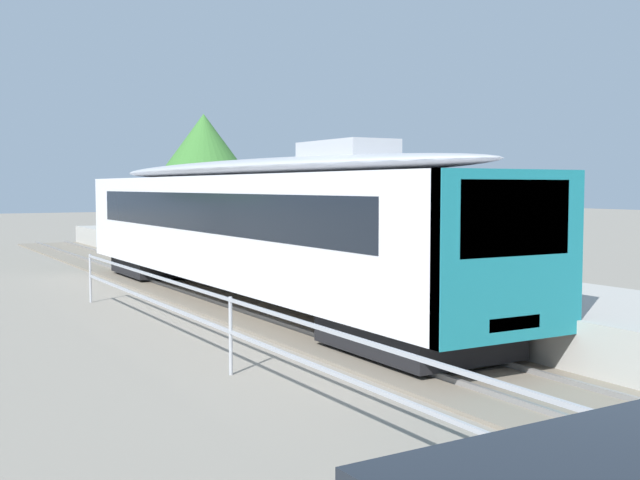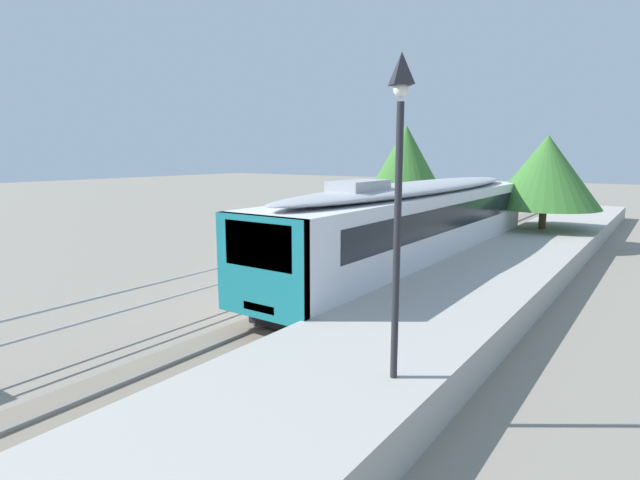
# 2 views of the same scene
# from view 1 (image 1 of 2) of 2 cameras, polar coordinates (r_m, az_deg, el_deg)

# --- Properties ---
(ground_plane) EXTENTS (160.00, 160.00, 0.00)m
(ground_plane) POSITION_cam_1_polar(r_m,az_deg,el_deg) (13.72, -7.01, -8.69)
(ground_plane) COLOR gray
(track_rails) EXTENTS (3.20, 60.00, 0.14)m
(track_rails) POSITION_cam_1_polar(r_m,az_deg,el_deg) (15.11, 3.61, -7.36)
(track_rails) COLOR slate
(track_rails) RESTS_ON ground
(commuter_train) EXTENTS (2.82, 18.76, 3.74)m
(commuter_train) POSITION_cam_1_polar(r_m,az_deg,el_deg) (19.58, -5.17, 1.43)
(commuter_train) COLOR silver
(commuter_train) RESTS_ON track_rails
(station_platform) EXTENTS (3.90, 60.00, 0.90)m
(station_platform) POSITION_cam_1_polar(r_m,az_deg,el_deg) (17.03, 12.79, -4.75)
(station_platform) COLOR #A8A59E
(station_platform) RESTS_ON ground
(tree_behind_station_far) EXTENTS (5.41, 5.41, 5.65)m
(tree_behind_station_far) POSITION_cam_1_polar(r_m,az_deg,el_deg) (29.34, -8.41, 5.46)
(tree_behind_station_far) COLOR brown
(tree_behind_station_far) RESTS_ON ground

